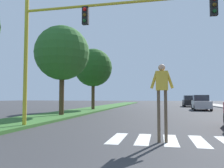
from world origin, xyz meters
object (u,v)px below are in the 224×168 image
(traffic_light_gantry, at_px, (86,31))
(sedan_midblock, at_px, (201,103))
(pedestrian_performer, at_px, (162,90))
(tree_mid, at_px, (62,53))
(tree_far, at_px, (93,68))
(sedan_distant, at_px, (189,101))

(traffic_light_gantry, xyz_separation_m, sedan_midblock, (7.81, 17.85, -3.61))
(traffic_light_gantry, height_order, sedan_midblock, traffic_light_gantry)
(traffic_light_gantry, relative_size, pedestrian_performer, 3.98)
(tree_mid, bearing_deg, traffic_light_gantry, -57.45)
(tree_mid, xyz_separation_m, tree_far, (-0.02, 8.19, -0.04))
(sedan_midblock, bearing_deg, tree_mid, -135.27)
(pedestrian_performer, bearing_deg, tree_mid, 131.05)
(pedestrian_performer, relative_size, sedan_midblock, 0.57)
(tree_mid, bearing_deg, sedan_distant, 61.57)
(traffic_light_gantry, xyz_separation_m, pedestrian_performer, (3.27, -2.11, -2.74))
(tree_far, xyz_separation_m, sedan_distant, (11.74, 13.46, -3.91))
(pedestrian_performer, distance_m, sedan_distant, 30.29)
(tree_far, bearing_deg, sedan_midblock, 16.36)
(tree_mid, height_order, pedestrian_performer, tree_mid)
(sedan_midblock, bearing_deg, tree_far, -163.64)
(tree_mid, distance_m, tree_far, 8.19)
(tree_far, relative_size, traffic_light_gantry, 0.67)
(tree_mid, bearing_deg, tree_far, 90.12)
(traffic_light_gantry, distance_m, sedan_midblock, 19.81)
(tree_mid, relative_size, pedestrian_performer, 2.68)
(tree_far, bearing_deg, sedan_distant, 48.91)
(tree_mid, height_order, traffic_light_gantry, tree_mid)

